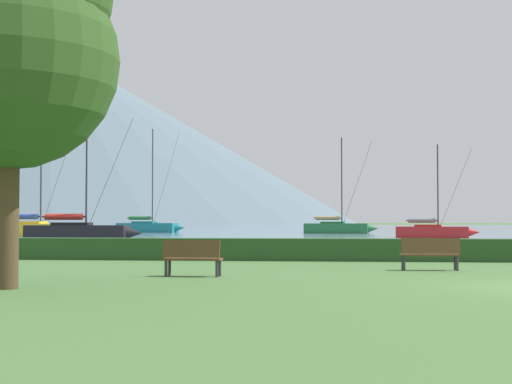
# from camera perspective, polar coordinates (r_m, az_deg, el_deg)

# --- Properties ---
(harbor_water) EXTENTS (320.00, 246.00, 0.00)m
(harbor_water) POSITION_cam_1_polar(r_m,az_deg,el_deg) (154.41, 7.86, -2.65)
(harbor_water) COLOR slate
(harbor_water) RESTS_ON ground_plane
(hedge_line) EXTENTS (80.00, 1.20, 0.80)m
(hedge_line) POSITION_cam_1_polar(r_m,az_deg,el_deg) (28.71, 15.13, -4.16)
(hedge_line) COLOR #284C23
(hedge_line) RESTS_ON ground_plane
(sailboat_slip_2) EXTENTS (8.38, 3.01, 9.33)m
(sailboat_slip_2) POSITION_cam_1_polar(r_m,az_deg,el_deg) (57.16, -12.92, -2.86)
(sailboat_slip_2) COLOR black
(sailboat_slip_2) RESTS_ON harbor_water
(sailboat_slip_4) EXTENTS (8.54, 3.29, 11.03)m
(sailboat_slip_4) POSITION_cam_1_polar(r_m,az_deg,el_deg) (89.21, 6.03, -2.60)
(sailboat_slip_4) COLOR #236B38
(sailboat_slip_4) RESTS_ON harbor_water
(sailboat_slip_5) EXTENTS (8.79, 3.13, 11.26)m
(sailboat_slip_5) POSITION_cam_1_polar(r_m,az_deg,el_deg) (74.00, -15.98, -2.62)
(sailboat_slip_5) COLOR gold
(sailboat_slip_5) RESTS_ON harbor_water
(sailboat_slip_6) EXTENTS (8.70, 3.47, 12.87)m
(sailboat_slip_6) POSITION_cam_1_polar(r_m,az_deg,el_deg) (96.59, -7.94, -2.54)
(sailboat_slip_6) COLOR #19707A
(sailboat_slip_6) RESTS_ON harbor_water
(sailboat_slip_7) EXTENTS (7.12, 2.84, 8.03)m
(sailboat_slip_7) POSITION_cam_1_polar(r_m,az_deg,el_deg) (68.02, 12.94, -2.82)
(sailboat_slip_7) COLOR red
(sailboat_slip_7) RESTS_ON harbor_water
(park_bench_near_path) EXTENTS (1.70, 0.53, 0.95)m
(park_bench_near_path) POSITION_cam_1_polar(r_m,az_deg,el_deg) (23.19, 12.72, -4.36)
(park_bench_near_path) COLOR brown
(park_bench_near_path) RESTS_ON ground_plane
(park_bench_under_tree) EXTENTS (1.55, 0.57, 0.95)m
(park_bench_under_tree) POSITION_cam_1_polar(r_m,az_deg,el_deg) (20.25, -4.73, -4.75)
(park_bench_under_tree) COLOR brown
(park_bench_under_tree) RESTS_ON ground_plane
(park_tree) EXTENTS (4.76, 4.76, 7.90)m
(park_tree) POSITION_cam_1_polar(r_m,az_deg,el_deg) (17.70, -17.34, 10.22)
(park_tree) COLOR #4C3823
(park_tree) RESTS_ON ground_plane
(distant_hill_central_peak) EXTENTS (273.37, 273.37, 79.54)m
(distant_hill_central_peak) POSITION_cam_1_polar(r_m,az_deg,el_deg) (352.54, -15.33, 4.18)
(distant_hill_central_peak) COLOR slate
(distant_hill_central_peak) RESTS_ON ground_plane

